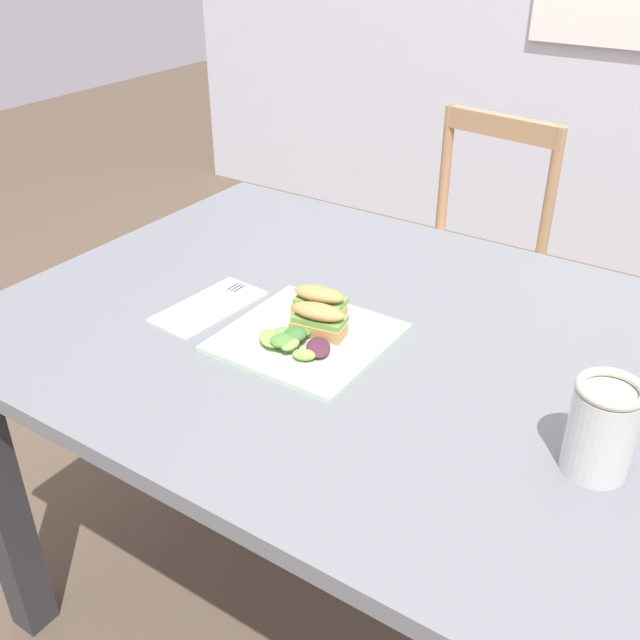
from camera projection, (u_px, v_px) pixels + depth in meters
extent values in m
plane|color=brown|center=(388.00, 624.00, 1.61)|extent=(9.16, 9.16, 0.00)
cube|color=slate|center=(353.00, 334.00, 1.28)|extent=(1.26, 0.95, 0.03)
cube|color=#2D2D33|center=(1.00, 500.00, 1.44)|extent=(0.07, 0.07, 0.71)
cube|color=#2D2D33|center=(254.00, 327.00, 2.02)|extent=(0.07, 0.07, 0.71)
cylinder|color=tan|center=(368.00, 346.00, 2.20)|extent=(0.03, 0.03, 0.43)
cylinder|color=tan|center=(465.00, 390.00, 2.00)|extent=(0.03, 0.03, 0.43)
cylinder|color=tan|center=(432.00, 305.00, 2.42)|extent=(0.03, 0.03, 0.43)
cylinder|color=tan|center=(525.00, 341.00, 2.22)|extent=(0.03, 0.03, 0.43)
cube|color=tan|center=(454.00, 277.00, 2.10)|extent=(0.45, 0.45, 0.02)
cylinder|color=tan|center=(445.00, 175.00, 2.20)|extent=(0.03, 0.03, 0.42)
cylinder|color=tan|center=(549.00, 203.00, 2.00)|extent=(0.03, 0.03, 0.42)
cube|color=tan|center=(503.00, 126.00, 2.01)|extent=(0.36, 0.08, 0.06)
cube|color=beige|center=(307.00, 338.00, 1.23)|extent=(0.26, 0.26, 0.01)
cube|color=tan|center=(318.00, 329.00, 1.22)|extent=(0.10, 0.06, 0.02)
cube|color=#6B9E47|center=(320.00, 319.00, 1.22)|extent=(0.09, 0.06, 0.01)
ellipsoid|color=tan|center=(318.00, 311.00, 1.21)|extent=(0.10, 0.06, 0.02)
cube|color=tan|center=(319.00, 310.00, 1.28)|extent=(0.10, 0.06, 0.02)
cube|color=#6B9E47|center=(321.00, 301.00, 1.27)|extent=(0.09, 0.06, 0.01)
ellipsoid|color=tan|center=(319.00, 294.00, 1.26)|extent=(0.10, 0.06, 0.02)
ellipsoid|color=#3D7033|center=(275.00, 337.00, 1.21)|extent=(0.05, 0.05, 0.01)
ellipsoid|color=#84A84C|center=(290.00, 345.00, 1.17)|extent=(0.03, 0.04, 0.01)
ellipsoid|color=#6B9E47|center=(286.00, 335.00, 1.20)|extent=(0.07, 0.07, 0.01)
ellipsoid|color=#3D7033|center=(284.00, 340.00, 1.18)|extent=(0.05, 0.04, 0.01)
ellipsoid|color=#84A84C|center=(271.00, 338.00, 1.20)|extent=(0.07, 0.07, 0.01)
ellipsoid|color=#84A84C|center=(304.00, 355.00, 1.16)|extent=(0.04, 0.04, 0.02)
ellipsoid|color=#4C2338|center=(318.00, 348.00, 1.18)|extent=(0.07, 0.07, 0.01)
ellipsoid|color=#518438|center=(283.00, 341.00, 1.18)|extent=(0.05, 0.05, 0.02)
ellipsoid|color=#518438|center=(300.00, 328.00, 1.22)|extent=(0.06, 0.04, 0.01)
ellipsoid|color=#3D7033|center=(295.00, 335.00, 1.20)|extent=(0.05, 0.05, 0.02)
cube|color=white|center=(209.00, 306.00, 1.33)|extent=(0.12, 0.22, 0.00)
cube|color=silver|center=(201.00, 310.00, 1.31)|extent=(0.01, 0.14, 0.00)
cube|color=silver|center=(234.00, 290.00, 1.38)|extent=(0.03, 0.05, 0.00)
cube|color=#38383D|center=(239.00, 288.00, 1.38)|extent=(0.00, 0.03, 0.00)
cube|color=#38383D|center=(236.00, 287.00, 1.38)|extent=(0.00, 0.03, 0.00)
cube|color=#38383D|center=(233.00, 286.00, 1.39)|extent=(0.00, 0.03, 0.00)
cylinder|color=#C67528|center=(599.00, 439.00, 0.93)|extent=(0.08, 0.08, 0.10)
cylinder|color=silver|center=(601.00, 432.00, 0.93)|extent=(0.09, 0.09, 0.12)
torus|color=#B7B29E|center=(612.00, 389.00, 0.89)|extent=(0.09, 0.09, 0.01)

